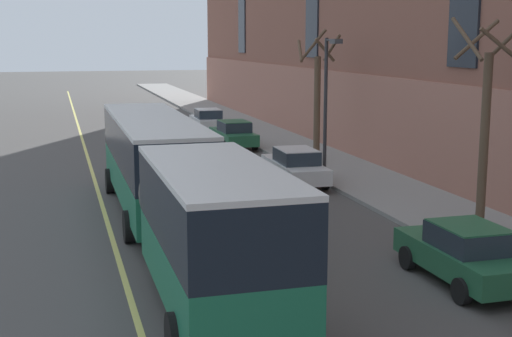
{
  "coord_description": "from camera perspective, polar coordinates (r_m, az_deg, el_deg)",
  "views": [
    {
      "loc": [
        -3.88,
        -15.88,
        6.09
      ],
      "look_at": [
        2.55,
        6.94,
        1.8
      ],
      "focal_mm": 50.0,
      "sensor_mm": 36.0,
      "label": 1
    }
  ],
  "objects": [
    {
      "name": "parked_car_green_0",
      "position": [
        18.82,
        16.34,
        -6.55
      ],
      "size": [
        1.91,
        4.33,
        1.56
      ],
      "color": "#23603D",
      "rests_on": "ground"
    },
    {
      "name": "street_lamp",
      "position": [
        31.38,
        5.77,
        6.22
      ],
      "size": [
        0.36,
        1.48,
        6.03
      ],
      "color": "#2D2D30",
      "rests_on": "sidewalk"
    },
    {
      "name": "sidewalk",
      "position": [
        23.65,
        18.07,
        -4.99
      ],
      "size": [
        4.1,
        160.0,
        0.15
      ],
      "primitive_type": "cube",
      "color": "gray",
      "rests_on": "ground"
    },
    {
      "name": "lane_centerline",
      "position": [
        19.89,
        -10.76,
        -7.74
      ],
      "size": [
        0.16,
        140.0,
        0.01
      ],
      "primitive_type": "cube",
      "color": "#E0D66B",
      "rests_on": "ground"
    },
    {
      "name": "parked_car_white_3",
      "position": [
        47.94,
        -3.87,
        3.87
      ],
      "size": [
        2.0,
        4.43,
        1.56
      ],
      "color": "silver",
      "rests_on": "ground"
    },
    {
      "name": "ground_plane",
      "position": [
        17.44,
        -1.91,
        -10.18
      ],
      "size": [
        260.0,
        260.0,
        0.0
      ],
      "primitive_type": "plane",
      "color": "#4C4947"
    },
    {
      "name": "parked_car_green_2",
      "position": [
        40.79,
        -1.81,
        2.77
      ],
      "size": [
        2.02,
        4.64,
        1.56
      ],
      "color": "#23603D",
      "rests_on": "ground"
    },
    {
      "name": "city_bus",
      "position": [
        21.45,
        -6.88,
        -0.77
      ],
      "size": [
        2.8,
        19.32,
        3.45
      ],
      "color": "#1E704C",
      "rests_on": "ground"
    },
    {
      "name": "street_tree_mid_block",
      "position": [
        22.77,
        17.81,
        3.43
      ],
      "size": [
        1.77,
        1.72,
        6.62
      ],
      "color": "brown",
      "rests_on": "sidewalk"
    },
    {
      "name": "street_tree_far_uptown",
      "position": [
        35.72,
        4.91,
        5.88
      ],
      "size": [
        2.08,
        1.89,
        6.49
      ],
      "color": "brown",
      "rests_on": "sidewalk"
    },
    {
      "name": "parked_car_white_4",
      "position": [
        30.43,
        3.15,
        0.19
      ],
      "size": [
        2.01,
        4.8,
        1.56
      ],
      "color": "silver",
      "rests_on": "ground"
    }
  ]
}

